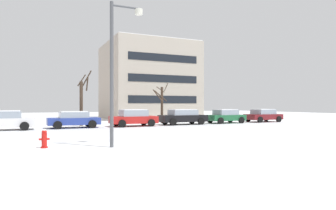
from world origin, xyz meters
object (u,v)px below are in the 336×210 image
(parked_car_white, at_px, (4,120))
(parked_car_red, at_px, (133,118))
(fire_hydrant, at_px, (44,138))
(parked_car_blue, at_px, (74,119))
(parked_car_green, at_px, (226,116))
(parked_car_black, at_px, (183,117))
(parked_car_maroon, at_px, (263,115))
(street_lamp, at_px, (117,60))

(parked_car_white, xyz_separation_m, parked_car_red, (9.91, 0.00, 0.01))
(parked_car_white, bearing_deg, fire_hydrant, -77.84)
(fire_hydrant, distance_m, parked_car_blue, 11.45)
(fire_hydrant, height_order, parked_car_green, parked_car_green)
(parked_car_black, relative_size, parked_car_green, 1.17)
(parked_car_red, height_order, parked_car_green, parked_car_red)
(parked_car_red, distance_m, parked_car_green, 9.92)
(parked_car_red, height_order, parked_car_maroon, parked_car_red)
(fire_hydrant, height_order, parked_car_maroon, parked_car_maroon)
(fire_hydrant, height_order, parked_car_blue, parked_car_blue)
(parked_car_maroon, bearing_deg, parked_car_green, -179.60)
(parked_car_black, bearing_deg, street_lamp, -128.42)
(parked_car_white, relative_size, parked_car_red, 1.05)
(parked_car_green, bearing_deg, parked_car_white, -179.01)
(parked_car_black, bearing_deg, parked_car_blue, 179.57)
(fire_hydrant, relative_size, street_lamp, 0.13)
(parked_car_red, bearing_deg, fire_hydrant, -124.89)
(fire_hydrant, bearing_deg, parked_car_maroon, 26.58)
(fire_hydrant, bearing_deg, street_lamp, -18.66)
(parked_car_white, bearing_deg, parked_car_maroon, 0.87)
(parked_car_blue, xyz_separation_m, parked_car_maroon, (19.82, 0.09, 0.02))
(parked_car_white, bearing_deg, parked_car_green, 0.99)
(parked_car_red, relative_size, parked_car_black, 0.88)
(parked_car_white, height_order, parked_car_black, parked_car_white)
(fire_hydrant, xyz_separation_m, parked_car_green, (17.48, 11.19, 0.30))
(parked_car_black, xyz_separation_m, parked_car_green, (4.96, 0.13, -0.02))
(street_lamp, xyz_separation_m, parked_car_green, (14.53, 12.19, -3.14))
(fire_hydrant, bearing_deg, parked_car_white, 102.16)
(fire_hydrant, distance_m, parked_car_maroon, 25.09)
(fire_hydrant, distance_m, parked_car_black, 16.72)
(parked_car_green, relative_size, parked_car_maroon, 0.98)
(parked_car_red, bearing_deg, street_lamp, -111.27)
(parked_car_white, height_order, parked_car_blue, parked_car_white)
(street_lamp, bearing_deg, parked_car_black, 51.58)
(parked_car_white, relative_size, parked_car_green, 1.08)
(street_lamp, distance_m, parked_car_red, 13.10)
(parked_car_maroon, bearing_deg, parked_car_black, -179.07)
(parked_car_blue, relative_size, parked_car_green, 1.04)
(parked_car_black, bearing_deg, parked_car_green, 1.45)
(parked_car_blue, xyz_separation_m, parked_car_black, (9.91, -0.07, 0.04))
(parked_car_white, height_order, parked_car_red, parked_car_red)
(street_lamp, bearing_deg, parked_car_red, 68.73)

